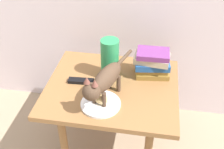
{
  "coord_description": "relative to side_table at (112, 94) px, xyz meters",
  "views": [
    {
      "loc": [
        0.21,
        -1.24,
        1.52
      ],
      "look_at": [
        0.0,
        0.0,
        0.59
      ],
      "focal_mm": 44.69,
      "sensor_mm": 36.0,
      "label": 1
    }
  ],
  "objects": [
    {
      "name": "ground_plane",
      "position": [
        0.0,
        0.0,
        -0.44
      ],
      "size": [
        6.0,
        6.0,
        0.0
      ],
      "primitive_type": "plane",
      "color": "gray"
    },
    {
      "name": "side_table",
      "position": [
        0.0,
        0.0,
        0.0
      ],
      "size": [
        0.76,
        0.64,
        0.51
      ],
      "color": "olive",
      "rests_on": "ground"
    },
    {
      "name": "plate",
      "position": [
        -0.03,
        -0.17,
        0.07
      ],
      "size": [
        0.21,
        0.21,
        0.01
      ],
      "primitive_type": "cylinder",
      "color": "white",
      "rests_on": "side_table"
    },
    {
      "name": "bread_roll",
      "position": [
        -0.03,
        -0.17,
        0.11
      ],
      "size": [
        0.1,
        0.09,
        0.05
      ],
      "primitive_type": "ellipsoid",
      "rotation": [
        0.0,
        0.0,
        2.54
      ],
      "color": "#E0BC7A",
      "rests_on": "plate"
    },
    {
      "name": "cat",
      "position": [
        -0.02,
        -0.13,
        0.2
      ],
      "size": [
        0.2,
        0.46,
        0.23
      ],
      "color": "#4C3828",
      "rests_on": "side_table"
    },
    {
      "name": "book_stack",
      "position": [
        0.22,
        0.15,
        0.15
      ],
      "size": [
        0.22,
        0.16,
        0.17
      ],
      "color": "olive",
      "rests_on": "side_table"
    },
    {
      "name": "green_vase",
      "position": [
        -0.03,
        0.09,
        0.19
      ],
      "size": [
        0.11,
        0.11,
        0.24
      ],
      "primitive_type": "cylinder",
      "color": "#288C51",
      "rests_on": "side_table"
    },
    {
      "name": "tv_remote",
      "position": [
        -0.18,
        0.0,
        0.08
      ],
      "size": [
        0.15,
        0.05,
        0.02
      ],
      "primitive_type": "cube",
      "rotation": [
        0.0,
        0.0,
        0.06
      ],
      "color": "black",
      "rests_on": "side_table"
    }
  ]
}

